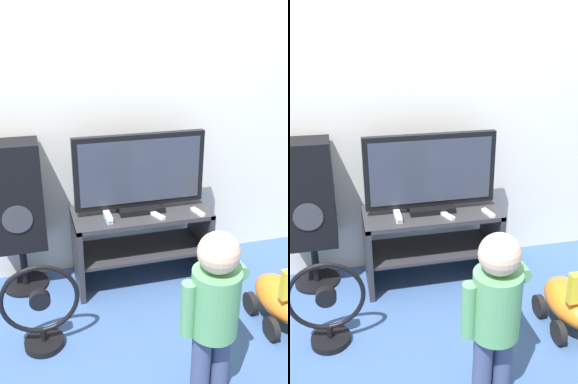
# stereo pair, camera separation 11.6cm
# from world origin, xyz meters

# --- Properties ---
(ground_plane) EXTENTS (16.00, 16.00, 0.00)m
(ground_plane) POSITION_xyz_m (0.00, 0.00, 0.00)
(ground_plane) COLOR #38568C
(wall_back) EXTENTS (10.00, 0.06, 2.60)m
(wall_back) POSITION_xyz_m (0.00, 0.51, 1.30)
(wall_back) COLOR silver
(wall_back) RESTS_ON ground_plane
(tv_stand) EXTENTS (0.95, 0.43, 0.54)m
(tv_stand) POSITION_xyz_m (0.00, 0.21, 0.35)
(tv_stand) COLOR #2D2D33
(tv_stand) RESTS_ON ground_plane
(television) EXTENTS (0.90, 0.20, 0.55)m
(television) POSITION_xyz_m (0.00, 0.23, 0.81)
(television) COLOR black
(television) RESTS_ON tv_stand
(game_console) EXTENTS (0.04, 0.19, 0.04)m
(game_console) POSITION_xyz_m (-0.25, 0.16, 0.56)
(game_console) COLOR white
(game_console) RESTS_ON tv_stand
(remote_primary) EXTENTS (0.06, 0.13, 0.03)m
(remote_primary) POSITION_xyz_m (0.37, 0.07, 0.55)
(remote_primary) COLOR white
(remote_primary) RESTS_ON tv_stand
(remote_secondary) EXTENTS (0.08, 0.13, 0.03)m
(remote_secondary) POSITION_xyz_m (0.09, 0.09, 0.55)
(remote_secondary) COLOR white
(remote_secondary) RESTS_ON tv_stand
(child) EXTENTS (0.35, 0.51, 0.92)m
(child) POSITION_xyz_m (0.07, -0.87, 0.54)
(child) COLOR #3F4C72
(child) RESTS_ON ground_plane
(speaker_tower) EXTENTS (0.35, 0.32, 1.07)m
(speaker_tower) POSITION_xyz_m (-0.83, 0.33, 0.67)
(speaker_tower) COLOR black
(speaker_tower) RESTS_ON ground_plane
(floor_fan) EXTENTS (0.45, 0.23, 0.55)m
(floor_fan) POSITION_xyz_m (-0.74, -0.33, 0.25)
(floor_fan) COLOR black
(floor_fan) RESTS_ON ground_plane
(ride_on_toy) EXTENTS (0.32, 0.47, 0.47)m
(ride_on_toy) POSITION_xyz_m (0.73, -0.51, 0.18)
(ride_on_toy) COLOR orange
(ride_on_toy) RESTS_ON ground_plane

